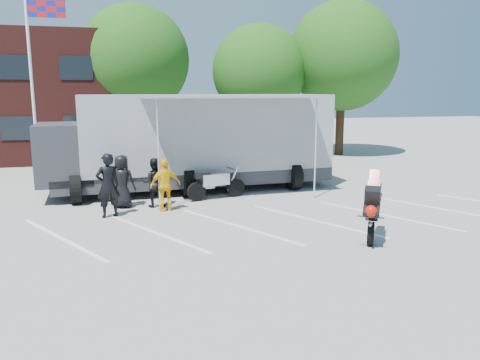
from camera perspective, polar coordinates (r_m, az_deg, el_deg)
name	(u,v)px	position (r m, az deg, el deg)	size (l,w,h in m)	color
ground	(239,237)	(12.66, -0.16, -6.92)	(100.00, 100.00, 0.00)	gray
parking_bay_lines	(230,226)	(13.58, -1.19, -5.65)	(18.00, 5.00, 0.01)	white
flagpole	(37,62)	(21.97, -23.54, 13.07)	(1.61, 0.12, 8.00)	white
tree_left	(135,60)	(27.76, -12.69, 14.10)	(6.12, 6.12, 8.64)	#382314
tree_mid	(259,72)	(27.87, 2.36, 13.05)	(5.44, 5.44, 7.68)	#382314
tree_right	(343,56)	(29.28, 12.40, 14.54)	(6.46, 6.46, 9.12)	#382314
transporter_truck	(196,189)	(18.65, -5.35, -1.16)	(11.67, 5.62, 3.71)	#92949A
parked_motorcycle	(217,199)	(17.01, -2.86, -2.29)	(0.76, 2.29, 1.20)	#B5B5BA
stunt_bike_rider	(372,238)	(13.07, 15.76, -6.76)	(0.81, 1.72, 2.03)	black
spectator_leather_a	(122,181)	(16.04, -14.18, -0.17)	(0.87, 0.57, 1.78)	black
spectator_leather_b	(108,185)	(14.92, -15.80, -0.64)	(0.73, 0.48, 2.00)	black
spectator_leather_c	(154,183)	(15.93, -10.42, -0.31)	(0.81, 0.63, 1.66)	black
spectator_hivis	(165,185)	(15.29, -9.09, -0.63)	(1.00, 0.42, 1.71)	yellow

